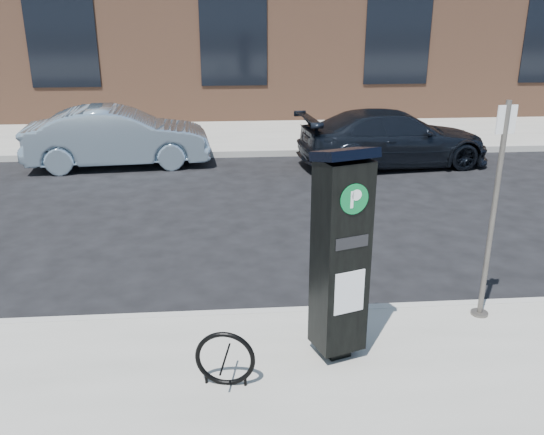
{
  "coord_description": "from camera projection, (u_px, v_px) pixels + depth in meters",
  "views": [
    {
      "loc": [
        -0.29,
        -5.97,
        3.5
      ],
      "look_at": [
        0.23,
        0.5,
        1.12
      ],
      "focal_mm": 38.0,
      "sensor_mm": 36.0,
      "label": 1
    }
  ],
  "objects": [
    {
      "name": "car_silver",
      "position": [
        118.0,
        137.0,
        13.3
      ],
      "size": [
        4.27,
        1.83,
        1.37
      ],
      "primitive_type": "imported",
      "rotation": [
        0.0,
        0.0,
        1.67
      ],
      "color": "#9AB3C4",
      "rests_on": "ground"
    },
    {
      "name": "parking_kiosk",
      "position": [
        340.0,
        253.0,
        5.54
      ],
      "size": [
        0.62,
        0.58,
        2.19
      ],
      "rotation": [
        0.0,
        0.0,
        0.32
      ],
      "color": "black",
      "rests_on": "sidewalk_near"
    },
    {
      "name": "curb_far",
      "position": [
        239.0,
        154.0,
        14.3
      ],
      "size": [
        60.0,
        0.12,
        0.16
      ],
      "primitive_type": "cube",
      "color": "#9E9B93",
      "rests_on": "ground"
    },
    {
      "name": "bike_rack",
      "position": [
        225.0,
        359.0,
        5.35
      ],
      "size": [
        0.57,
        0.15,
        0.57
      ],
      "rotation": [
        0.0,
        0.0,
        -0.18
      ],
      "color": "black",
      "rests_on": "sidewalk_near"
    },
    {
      "name": "curb_near",
      "position": [
        256.0,
        317.0,
        6.77
      ],
      "size": [
        60.0,
        0.12,
        0.16
      ],
      "primitive_type": "cube",
      "color": "#9E9B93",
      "rests_on": "ground"
    },
    {
      "name": "sidewalk_far",
      "position": [
        234.0,
        113.0,
        19.89
      ],
      "size": [
        60.0,
        12.0,
        0.15
      ],
      "primitive_type": "cube",
      "color": "gray",
      "rests_on": "ground"
    },
    {
      "name": "ground",
      "position": [
        256.0,
        321.0,
        6.82
      ],
      "size": [
        120.0,
        120.0,
        0.0
      ],
      "primitive_type": "plane",
      "color": "black",
      "rests_on": "ground"
    },
    {
      "name": "sign_pole",
      "position": [
        493.0,
        215.0,
        6.26
      ],
      "size": [
        0.22,
        0.2,
        2.47
      ],
      "rotation": [
        0.0,
        0.0,
        0.15
      ],
      "color": "#58534D",
      "rests_on": "sidewalk_near"
    },
    {
      "name": "car_dark",
      "position": [
        394.0,
        138.0,
        13.35
      ],
      "size": [
        4.63,
        2.32,
        1.29
      ],
      "primitive_type": "imported",
      "rotation": [
        0.0,
        0.0,
        1.69
      ],
      "color": "black",
      "rests_on": "ground"
    }
  ]
}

